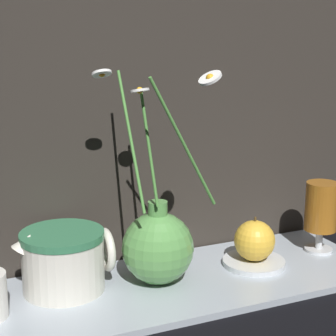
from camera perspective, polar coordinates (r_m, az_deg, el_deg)
ground_plane at (r=1.00m, az=0.31°, el=-12.15°), size 6.00×6.00×0.00m
shelf at (r=1.00m, az=0.32°, el=-11.84°), size 0.77×0.26×0.01m
vase_with_flowers at (r=0.97m, az=-1.04°, el=-7.84°), size 0.19×0.21×0.37m
ceramic_pitcher at (r=0.97m, az=-10.53°, el=-8.94°), size 0.17×0.14×0.12m
tea_glass at (r=1.14m, az=15.29°, el=-4.03°), size 0.06×0.06×0.14m
saucer_plate at (r=1.08m, az=8.70°, el=-9.44°), size 0.12×0.12×0.01m
orange_fruit at (r=1.06m, az=8.78°, el=-7.30°), size 0.08×0.08×0.08m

